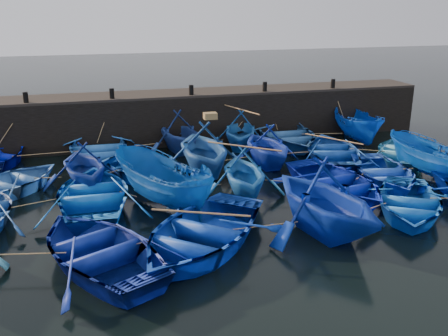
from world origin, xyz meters
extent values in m
plane|color=black|center=(0.00, 0.00, 0.00)|extent=(120.00, 120.00, 0.00)
cube|color=black|center=(0.00, 10.50, 1.25)|extent=(26.00, 2.50, 2.50)
cube|color=black|center=(0.00, 10.50, 2.56)|extent=(26.00, 2.50, 0.12)
cylinder|color=black|center=(-8.00, 9.60, 2.87)|extent=(0.24, 0.24, 0.50)
cylinder|color=black|center=(-4.00, 9.60, 2.87)|extent=(0.24, 0.24, 0.50)
cylinder|color=black|center=(0.00, 9.60, 2.87)|extent=(0.24, 0.24, 0.50)
cylinder|color=black|center=(4.00, 9.60, 2.87)|extent=(0.24, 0.24, 0.50)
cylinder|color=black|center=(8.00, 9.60, 2.87)|extent=(0.24, 0.24, 0.50)
imported|color=blue|center=(-4.91, 7.85, 0.60)|extent=(4.29, 5.90, 1.20)
imported|color=navy|center=(-0.91, 8.23, 1.06)|extent=(4.18, 4.62, 2.12)
imported|color=blue|center=(2.16, 7.98, 1.02)|extent=(4.41, 4.74, 2.03)
imported|color=navy|center=(4.67, 8.02, 0.60)|extent=(4.30, 5.90, 1.20)
imported|color=#0338AB|center=(8.60, 7.58, 0.89)|extent=(2.20, 4.74, 1.77)
imported|color=#2E5FAF|center=(-8.36, 4.38, 0.47)|extent=(5.50, 5.49, 0.94)
imported|color=navy|center=(-5.52, 4.22, 1.01)|extent=(3.91, 4.34, 2.01)
imported|color=blue|center=(-3.21, 4.60, 0.45)|extent=(4.88, 5.34, 0.90)
imported|color=#1E5397|center=(-0.51, 4.63, 1.23)|extent=(4.04, 4.68, 2.45)
imported|color=#0F2BA3|center=(2.52, 4.93, 1.03)|extent=(3.62, 4.12, 2.06)
imported|color=navy|center=(5.75, 4.87, 0.53)|extent=(4.86, 5.88, 1.06)
imported|color=#2F83D1|center=(8.91, 4.03, 0.48)|extent=(5.24, 5.68, 0.96)
imported|color=blue|center=(-5.20, 1.99, 0.57)|extent=(4.10, 5.60, 1.13)
imported|color=navy|center=(-2.86, 1.35, 0.98)|extent=(4.07, 5.36, 1.96)
imported|color=blue|center=(0.39, 1.78, 0.98)|extent=(3.56, 4.02, 1.95)
imported|color=#02168E|center=(3.87, 0.92, 0.54)|extent=(4.53, 5.74, 1.08)
imported|color=blue|center=(6.39, 1.54, 0.48)|extent=(4.14, 5.20, 0.97)
imported|color=#043E91|center=(8.64, 1.51, 0.87)|extent=(3.00, 4.78, 1.73)
imported|color=navy|center=(-5.17, -2.39, 0.56)|extent=(5.78, 6.50, 1.11)
imported|color=#082F98|center=(-2.19, -2.18, 0.60)|extent=(6.91, 7.06, 1.20)
imported|color=navy|center=(1.86, -2.17, 1.27)|extent=(5.16, 5.66, 2.55)
imported|color=#0C4BB5|center=(5.41, -1.55, 0.49)|extent=(5.34, 5.80, 0.98)
cube|color=brown|center=(-0.21, 4.63, 2.58)|extent=(0.55, 0.41, 0.27)
cylinder|color=tan|center=(-7.24, 7.81, 0.55)|extent=(2.87, 0.13, 0.04)
cylinder|color=tan|center=(-2.91, 8.04, 0.55)|extent=(2.20, 0.41, 0.04)
cylinder|color=tan|center=(0.62, 8.10, 0.55)|extent=(1.28, 0.29, 0.04)
cylinder|color=tan|center=(3.42, 8.00, 0.55)|extent=(0.71, 0.08, 0.04)
cylinder|color=tan|center=(6.63, 7.80, 0.55)|extent=(2.14, 0.47, 0.04)
cylinder|color=tan|center=(-6.94, 4.30, 0.55)|extent=(1.04, 0.19, 0.04)
cylinder|color=tan|center=(-4.36, 4.41, 0.55)|extent=(0.54, 0.40, 0.04)
cylinder|color=tan|center=(-1.86, 4.61, 0.55)|extent=(0.89, 0.07, 0.04)
cylinder|color=tan|center=(1.00, 4.78, 0.55)|extent=(1.24, 0.33, 0.04)
cylinder|color=tan|center=(4.13, 4.90, 0.55)|extent=(1.43, 0.09, 0.04)
cylinder|color=tan|center=(7.33, 4.45, 0.55)|extent=(1.39, 0.87, 0.04)
cylinder|color=tan|center=(-7.08, 1.70, 0.55)|extent=(1.96, 0.61, 0.04)
cylinder|color=tan|center=(-4.03, 1.67, 0.55)|extent=(0.57, 0.66, 0.04)
cylinder|color=tan|center=(-1.23, 1.56, 0.55)|extent=(1.46, 0.47, 0.04)
cylinder|color=tan|center=(2.13, 1.35, 0.55)|extent=(1.70, 0.89, 0.04)
cylinder|color=tan|center=(5.13, 1.23, 0.55)|extent=(0.74, 0.64, 0.04)
cylinder|color=tan|center=(7.52, 1.52, 0.55)|extent=(0.46, 0.06, 0.04)
cylinder|color=tan|center=(-7.21, -2.15, 0.55)|extent=(2.28, 0.51, 0.04)
cylinder|color=tan|center=(-3.68, -2.29, 0.55)|extent=(1.19, 0.24, 0.04)
cylinder|color=tan|center=(-0.17, -2.18, 0.55)|extent=(2.25, 0.04, 0.04)
cylinder|color=tan|center=(3.63, -1.86, 0.55)|extent=(1.77, 0.66, 0.04)
cylinder|color=tan|center=(-8.79, 9.23, 1.58)|extent=(1.62, 0.58, 2.09)
cylinder|color=tan|center=(-4.45, 9.28, 1.58)|extent=(0.95, 0.49, 2.09)
cylinder|color=tan|center=(-0.46, 9.47, 1.58)|extent=(0.95, 0.11, 2.08)
cylinder|color=tan|center=(3.08, 9.34, 1.58)|extent=(1.87, 0.36, 2.09)
cylinder|color=tan|center=(4.33, 9.36, 1.58)|extent=(0.71, 0.33, 2.08)
cylinder|color=tan|center=(8.30, 9.14, 1.58)|extent=(0.65, 0.76, 2.08)
cylinder|color=#99724C|center=(2.16, 7.98, 2.06)|extent=(1.08, 2.84, 0.06)
cylinder|color=#99724C|center=(5.75, 4.87, 1.09)|extent=(1.77, 2.49, 0.06)
cylinder|color=#99724C|center=(0.39, 1.78, 1.98)|extent=(2.34, 1.97, 0.06)
cylinder|color=#99724C|center=(-2.19, -2.18, 1.23)|extent=(2.74, 1.32, 0.06)
camera|label=1|loc=(-5.09, -15.48, 7.17)|focal=40.00mm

